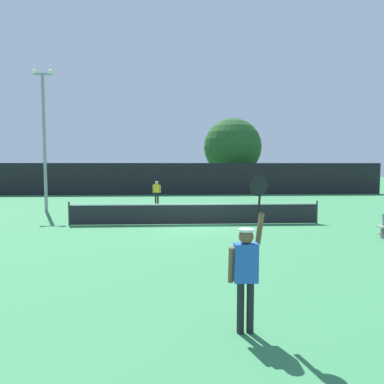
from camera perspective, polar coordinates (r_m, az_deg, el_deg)
The scene contains 12 objects.
ground_plane at distance 16.92m, azimuth 0.47°, elevation -5.06°, with size 120.00×120.00×0.00m, color #387F4C.
tennis_net at distance 16.84m, azimuth 0.48°, elevation -3.33°, with size 11.46×0.08×1.07m.
perimeter_fence at distance 33.41m, azimuth -1.20°, elevation 2.06°, with size 36.60×0.12×2.88m, color black.
player_serving at distance 6.12m, azimuth 8.43°, elevation -11.01°, with size 0.68×0.40×2.58m.
player_receiving at distance 25.96m, azimuth -5.50°, elevation 0.30°, with size 0.57×0.23×1.56m.
tennis_ball at distance 20.02m, azimuth 5.04°, elevation -3.51°, with size 0.07×0.07×0.07m, color #CCE033.
spare_racket at distance 16.33m, azimuth 27.53°, elevation -5.82°, with size 0.28×0.52×0.04m.
light_pole at distance 23.08m, azimuth -21.99°, elevation 8.71°, with size 1.18×0.28×8.16m.
large_tree at distance 39.01m, azimuth 6.31°, elevation 6.94°, with size 6.02×6.02×7.58m.
parked_car_near at distance 41.69m, azimuth -12.11°, elevation 1.50°, with size 2.44×4.41×1.69m.
parked_car_mid at distance 39.10m, azimuth 8.21°, elevation 1.37°, with size 2.04×4.26×1.69m.
parked_car_far at distance 41.96m, azimuth 12.22°, elevation 1.52°, with size 2.40×4.40×1.69m.
Camera 1 is at (-0.98, -16.66, 2.75)m, focal length 34.34 mm.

